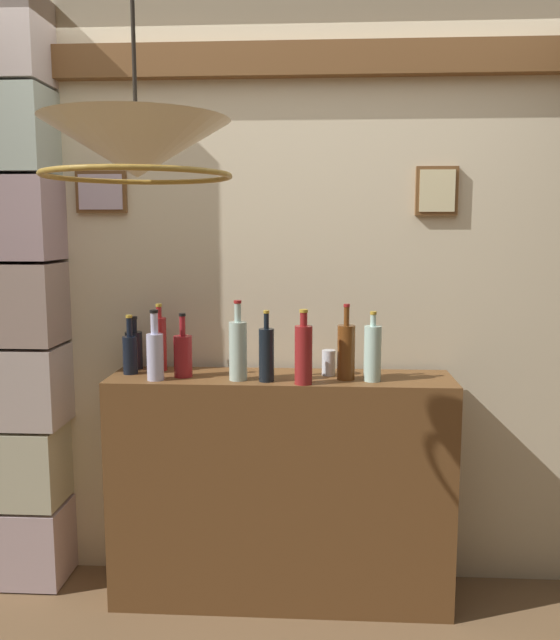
# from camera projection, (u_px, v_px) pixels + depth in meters

# --- Properties ---
(panelled_rear_partition) EXTENTS (3.71, 0.15, 2.66)m
(panelled_rear_partition) POSITION_uv_depth(u_px,v_px,m) (284.00, 281.00, 2.99)
(panelled_rear_partition) COLOR beige
(panelled_rear_partition) RESTS_ON ground
(stone_pillar) EXTENTS (0.46, 0.33, 2.59)m
(stone_pillar) POSITION_uv_depth(u_px,v_px,m) (11.00, 302.00, 2.94)
(stone_pillar) COLOR #C6AFB5
(stone_pillar) RESTS_ON ground
(bar_shelf_unit) EXTENTS (1.46, 0.34, 1.01)m
(bar_shelf_unit) POSITION_uv_depth(u_px,v_px,m) (281.00, 489.00, 2.87)
(bar_shelf_unit) COLOR brown
(bar_shelf_unit) RESTS_ON ground
(liquor_bottle_brandy) EXTENTS (0.06, 0.06, 0.30)m
(liquor_bottle_brandy) POSITION_uv_depth(u_px,v_px,m) (160.00, 343.00, 2.90)
(liquor_bottle_brandy) COLOR maroon
(liquor_bottle_brandy) RESTS_ON bar_shelf_unit
(liquor_bottle_vodka) EXTENTS (0.07, 0.07, 0.29)m
(liquor_bottle_vodka) POSITION_uv_depth(u_px,v_px,m) (155.00, 354.00, 2.72)
(liquor_bottle_vodka) COLOR silver
(liquor_bottle_vodka) RESTS_ON bar_shelf_unit
(liquor_bottle_sherry) EXTENTS (0.06, 0.06, 0.30)m
(liquor_bottle_sherry) POSITION_uv_depth(u_px,v_px,m) (266.00, 354.00, 2.70)
(liquor_bottle_sherry) COLOR black
(liquor_bottle_sherry) RESTS_ON bar_shelf_unit
(liquor_bottle_vermouth) EXTENTS (0.07, 0.07, 0.31)m
(liquor_bottle_vermouth) POSITION_uv_depth(u_px,v_px,m) (303.00, 353.00, 2.65)
(liquor_bottle_vermouth) COLOR maroon
(liquor_bottle_vermouth) RESTS_ON bar_shelf_unit
(liquor_bottle_bourbon) EXTENTS (0.06, 0.06, 0.26)m
(liquor_bottle_bourbon) POSITION_uv_depth(u_px,v_px,m) (130.00, 353.00, 2.84)
(liquor_bottle_bourbon) COLOR black
(liquor_bottle_bourbon) RESTS_ON bar_shelf_unit
(liquor_bottle_whiskey) EXTENTS (0.07, 0.07, 0.32)m
(liquor_bottle_whiskey) POSITION_uv_depth(u_px,v_px,m) (346.00, 351.00, 2.73)
(liquor_bottle_whiskey) COLOR brown
(liquor_bottle_whiskey) RESTS_ON bar_shelf_unit
(liquor_bottle_scotch) EXTENTS (0.08, 0.08, 0.33)m
(liquor_bottle_scotch) POSITION_uv_depth(u_px,v_px,m) (238.00, 349.00, 2.72)
(liquor_bottle_scotch) COLOR #B0CBBD
(liquor_bottle_scotch) RESTS_ON bar_shelf_unit
(liquor_bottle_tequila) EXTENTS (0.08, 0.08, 0.27)m
(liquor_bottle_tequila) POSITION_uv_depth(u_px,v_px,m) (183.00, 355.00, 2.78)
(liquor_bottle_tequila) COLOR maroon
(liquor_bottle_tequila) RESTS_ON bar_shelf_unit
(liquor_bottle_rum) EXTENTS (0.07, 0.07, 0.29)m
(liquor_bottle_rum) POSITION_uv_depth(u_px,v_px,m) (373.00, 353.00, 2.70)
(liquor_bottle_rum) COLOR silver
(liquor_bottle_rum) RESTS_ON bar_shelf_unit
(liquor_bottle_gin) EXTENTS (0.08, 0.08, 0.24)m
(liquor_bottle_gin) POSITION_uv_depth(u_px,v_px,m) (134.00, 348.00, 2.95)
(liquor_bottle_gin) COLOR black
(liquor_bottle_gin) RESTS_ON bar_shelf_unit
(glass_tumbler_rocks) EXTENTS (0.06, 0.06, 0.11)m
(glass_tumbler_rocks) POSITION_uv_depth(u_px,v_px,m) (329.00, 363.00, 2.82)
(glass_tumbler_rocks) COLOR silver
(glass_tumbler_rocks) RESTS_ON bar_shelf_unit
(pendant_lamp) EXTENTS (0.55, 0.55, 0.51)m
(pendant_lamp) POSITION_uv_depth(u_px,v_px,m) (137.00, 151.00, 1.89)
(pendant_lamp) COLOR #EFE5C6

